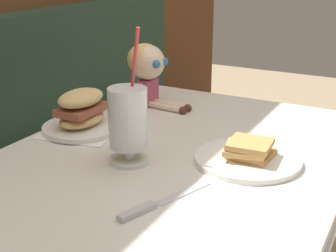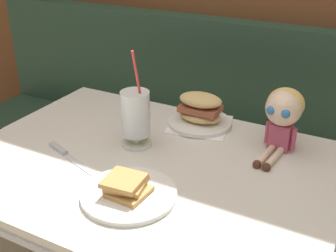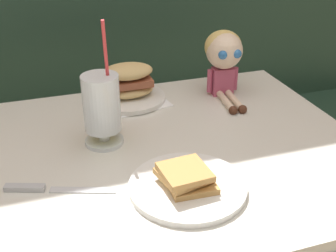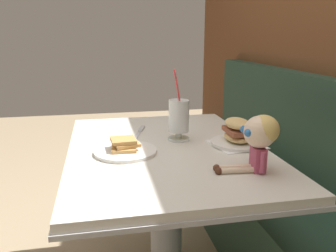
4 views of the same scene
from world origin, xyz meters
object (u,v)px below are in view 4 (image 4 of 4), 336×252
at_px(milkshake_glass, 179,118).
at_px(butter_knife, 140,131).
at_px(seated_doll, 260,135).
at_px(toast_plate, 125,149).
at_px(sandwich_plate, 237,134).

bearing_deg(milkshake_glass, butter_knife, -137.01).
xyz_separation_m(butter_knife, seated_doll, (0.57, 0.34, 0.12)).
relative_size(toast_plate, milkshake_glass, 0.79).
xyz_separation_m(toast_plate, seated_doll, (0.28, 0.43, 0.11)).
height_order(toast_plate, butter_knife, toast_plate).
bearing_deg(milkshake_glass, toast_plate, -62.53).
distance_m(sandwich_plate, seated_doll, 0.30).
relative_size(toast_plate, sandwich_plate, 1.07).
bearing_deg(toast_plate, butter_knife, 162.22).
distance_m(milkshake_glass, butter_knife, 0.25).
xyz_separation_m(milkshake_glass, sandwich_plate, (0.12, 0.23, -0.06)).
relative_size(milkshake_glass, butter_knife, 1.38).
bearing_deg(sandwich_plate, seated_doll, -8.05).
xyz_separation_m(sandwich_plate, butter_knife, (-0.28, -0.38, -0.04)).
relative_size(toast_plate, butter_knife, 1.09).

